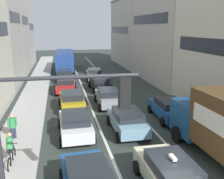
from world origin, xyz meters
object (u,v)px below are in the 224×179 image
Objects in this scene: hatchback_centre_lane_third at (108,97)px; cyclist_on_sidewalk at (11,150)px; traffic_light_pole at (51,140)px; pedestrian_near_kerb at (13,126)px; sedan_left_lane_third at (72,100)px; coupe_centre_lane_fourth at (100,83)px; sedan_left_lane_fifth at (65,75)px; sedan_left_lane_fourth at (66,85)px; sedan_centre_lane_fifth at (94,74)px; sedan_right_lane_behind_truck at (168,108)px; taxi_centre_lane_front at (170,174)px; sedan_centre_lane_second at (127,120)px; bus_mid_queue_primary at (65,59)px; wagon_left_lane_second at (75,124)px.

cyclist_on_sidewalk is (-6.46, -8.75, 0.05)m from hatchback_centre_lane_third.
pedestrian_near_kerb is (-2.56, 8.92, -2.87)m from traffic_light_pole.
coupe_centre_lane_fourth is (3.32, 6.17, 0.00)m from sedan_left_lane_third.
sedan_left_lane_fifth is at bearing -39.16° from pedestrian_near_kerb.
coupe_centre_lane_fourth is 0.99× the size of sedan_left_lane_fourth.
coupe_centre_lane_fourth is 16.01m from cyclist_on_sidewalk.
sedan_centre_lane_fifth is 15.56m from sedan_right_lane_behind_truck.
traffic_light_pole is at bearing -157.46° from cyclist_on_sidewalk.
taxi_centre_lane_front is 0.99× the size of hatchback_centre_lane_third.
sedan_left_lane_fourth is 1.01× the size of sedan_left_lane_fifth.
traffic_light_pole is 1.25× the size of sedan_centre_lane_fifth.
sedan_left_lane_third is (-3.22, 5.41, 0.00)m from sedan_centre_lane_second.
cyclist_on_sidewalk reaches higher than hatchback_centre_lane_third.
hatchback_centre_lane_third is 19.99m from bus_mid_queue_primary.
sedan_centre_lane_second and wagon_left_lane_second have the same top height.
sedan_left_lane_fifth is at bearing 18.21° from hatchback_centre_lane_third.
sedan_left_lane_third is (0.08, 5.38, 0.00)m from wagon_left_lane_second.
traffic_light_pole reaches higher than sedan_centre_lane_fifth.
cyclist_on_sidewalk is (-6.79, -19.94, 0.05)m from sedan_centre_lane_fifth.
sedan_left_lane_fifth is (-3.72, -0.12, 0.00)m from sedan_centre_lane_fifth.
pedestrian_near_kerb reaches higher than sedan_left_lane_fifth.
sedan_left_lane_fifth is (-0.28, 11.43, 0.00)m from sedan_left_lane_third.
traffic_light_pole is at bearing 165.79° from coupe_centre_lane_fourth.
sedan_right_lane_behind_truck is at bearing -63.76° from sedan_centre_lane_second.
sedan_right_lane_behind_truck is (3.49, 8.14, -0.00)m from taxi_centre_lane_front.
sedan_centre_lane_fifth is 9.25m from bus_mid_queue_primary.
sedan_centre_lane_second and sedan_left_lane_third have the same top height.
sedan_left_lane_fourth is 0.42× the size of bus_mid_queue_primary.
sedan_right_lane_behind_truck is at bearing -157.69° from sedan_left_lane_fifth.
hatchback_centre_lane_third and sedan_left_lane_fourth have the same top height.
coupe_centre_lane_fourth is at bearing -82.73° from sedan_left_lane_fourth.
sedan_centre_lane_second is (-0.11, 6.38, -0.00)m from taxi_centre_lane_front.
wagon_left_lane_second is at bearing 82.95° from traffic_light_pole.
traffic_light_pole is at bearing 175.11° from sedan_left_lane_fifth.
sedan_left_lane_third and coupe_centre_lane_fourth have the same top height.
hatchback_centre_lane_third is 3.13m from sedan_left_lane_third.
wagon_left_lane_second is at bearing 89.66° from sedan_centre_lane_second.
taxi_centre_lane_front is 2.49× the size of cyclist_on_sidewalk.
sedan_centre_lane_second is 16.96m from sedan_centre_lane_fifth.
sedan_centre_lane_fifth is at bearing -29.73° from sedan_left_lane_fourth.
hatchback_centre_lane_third is 10.88m from cyclist_on_sidewalk.
coupe_centre_lane_fourth is 2.52× the size of cyclist_on_sidewalk.
sedan_centre_lane_fifth is (3.73, 5.59, 0.00)m from sedan_left_lane_fourth.
cyclist_on_sidewalk reaches higher than wagon_left_lane_second.
sedan_left_lane_third is 0.41× the size of bus_mid_queue_primary.
sedan_centre_lane_second is 0.97× the size of sedan_left_lane_fourth.
sedan_centre_lane_second is 0.99× the size of hatchback_centre_lane_third.
traffic_light_pole reaches higher than sedan_left_lane_fourth.
sedan_left_lane_fourth is at bearing 1.36° from sedan_left_lane_third.
bus_mid_queue_primary is at bearing -4.71° from sedan_left_lane_fifth.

